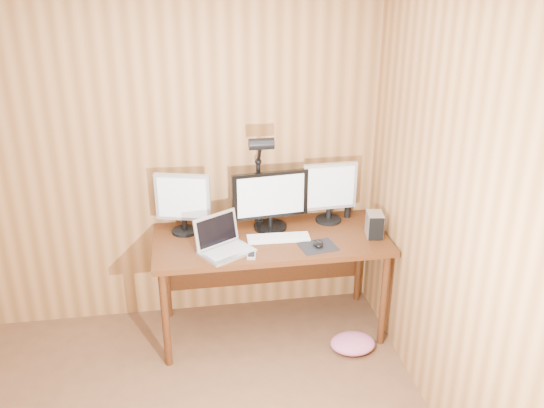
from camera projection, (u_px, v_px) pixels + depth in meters
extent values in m
plane|color=#A36C3B|center=(129.00, 158.00, 3.95)|extent=(4.00, 0.00, 4.00)
plane|color=#A36C3B|center=(526.00, 288.00, 2.39)|extent=(0.00, 4.00, 4.00)
cube|color=#47220E|center=(271.00, 240.00, 3.96)|extent=(1.60, 0.70, 0.04)
cube|color=#47220E|center=(264.00, 254.00, 4.36)|extent=(1.48, 0.02, 0.51)
cylinder|color=#47220E|center=(165.00, 319.00, 3.73)|extent=(0.05, 0.05, 0.71)
cylinder|color=#47220E|center=(166.00, 275.00, 4.26)|extent=(0.05, 0.05, 0.71)
cylinder|color=#47220E|center=(384.00, 300.00, 3.95)|extent=(0.05, 0.05, 0.71)
cylinder|color=#47220E|center=(359.00, 260.00, 4.48)|extent=(0.05, 0.05, 0.71)
cylinder|color=black|center=(270.00, 227.00, 4.08)|extent=(0.23, 0.23, 0.02)
cylinder|color=black|center=(270.00, 221.00, 4.07)|extent=(0.04, 0.04, 0.07)
cube|color=black|center=(270.00, 195.00, 3.99)|extent=(0.54, 0.09, 0.33)
cube|color=silver|center=(271.00, 196.00, 3.97)|extent=(0.47, 0.05, 0.29)
cylinder|color=black|center=(185.00, 231.00, 4.02)|extent=(0.18, 0.18, 0.02)
cylinder|color=black|center=(185.00, 224.00, 4.00)|extent=(0.04, 0.04, 0.08)
cube|color=#B9B8BD|center=(183.00, 197.00, 3.92)|extent=(0.38, 0.13, 0.33)
cube|color=silver|center=(182.00, 198.00, 3.90)|extent=(0.32, 0.09, 0.28)
cylinder|color=black|center=(328.00, 220.00, 4.19)|extent=(0.19, 0.19, 0.02)
cylinder|color=black|center=(329.00, 213.00, 4.17)|extent=(0.04, 0.04, 0.08)
cube|color=#B9B8BD|center=(330.00, 186.00, 4.09)|extent=(0.39, 0.06, 0.34)
cube|color=silver|center=(331.00, 187.00, 4.07)|extent=(0.35, 0.02, 0.29)
cube|color=silver|center=(227.00, 252.00, 3.73)|extent=(0.40, 0.36, 0.02)
cube|color=silver|center=(216.00, 230.00, 3.77)|extent=(0.30, 0.21, 0.22)
cube|color=black|center=(216.00, 230.00, 3.77)|extent=(0.26, 0.18, 0.18)
cube|color=#B2B2B7|center=(227.00, 251.00, 3.73)|extent=(0.31, 0.26, 0.00)
cube|color=white|center=(278.00, 238.00, 3.92)|extent=(0.43, 0.14, 0.02)
cube|color=white|center=(278.00, 237.00, 3.92)|extent=(0.40, 0.12, 0.00)
cube|color=black|center=(318.00, 246.00, 3.82)|extent=(0.26, 0.23, 0.00)
ellipsoid|color=black|center=(318.00, 244.00, 3.81)|extent=(0.07, 0.11, 0.04)
cube|color=silver|center=(374.00, 225.00, 3.94)|extent=(0.13, 0.16, 0.17)
cube|color=black|center=(376.00, 229.00, 3.87)|extent=(0.10, 0.02, 0.16)
cube|color=silver|center=(251.00, 255.00, 3.70)|extent=(0.07, 0.11, 0.01)
cube|color=black|center=(251.00, 254.00, 3.69)|extent=(0.05, 0.07, 0.00)
cylinder|color=black|center=(348.00, 210.00, 4.24)|extent=(0.05, 0.05, 0.11)
cube|color=black|center=(259.00, 224.00, 4.18)|extent=(0.06, 0.07, 0.07)
cylinder|color=black|center=(259.00, 193.00, 4.08)|extent=(0.03, 0.03, 0.47)
sphere|color=black|center=(258.00, 161.00, 3.99)|extent=(0.05, 0.05, 0.05)
cylinder|color=black|center=(260.00, 152.00, 3.89)|extent=(0.02, 0.16, 0.19)
cylinder|color=black|center=(261.00, 144.00, 3.77)|extent=(0.17, 0.08, 0.08)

